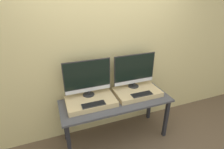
# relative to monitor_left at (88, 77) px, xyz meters

# --- Properties ---
(wall_back) EXTENTS (8.00, 0.04, 2.60)m
(wall_back) POSITION_rel_monitor_left_xyz_m (0.37, 0.20, 0.22)
(wall_back) COLOR #DBC684
(wall_back) RESTS_ON ground_plane
(workbench) EXTENTS (1.64, 0.61, 0.71)m
(workbench) POSITION_rel_monitor_left_xyz_m (0.37, -0.17, -0.45)
(workbench) COLOR #47474C
(workbench) RESTS_ON ground_plane
(wooden_riser_left) EXTENTS (0.69, 0.44, 0.07)m
(wooden_riser_left) POSITION_rel_monitor_left_xyz_m (0.00, -0.12, -0.33)
(wooden_riser_left) COLOR #D6B77F
(wooden_riser_left) RESTS_ON workbench
(monitor_left) EXTENTS (0.67, 0.17, 0.54)m
(monitor_left) POSITION_rel_monitor_left_xyz_m (0.00, 0.00, 0.00)
(monitor_left) COLOR #282828
(monitor_left) RESTS_ON wooden_riser_left
(keyboard_left) EXTENTS (0.32, 0.11, 0.01)m
(keyboard_left) POSITION_rel_monitor_left_xyz_m (0.00, -0.27, -0.28)
(keyboard_left) COLOR #2D2D2D
(keyboard_left) RESTS_ON wooden_riser_left
(wooden_riser_right) EXTENTS (0.69, 0.44, 0.07)m
(wooden_riser_right) POSITION_rel_monitor_left_xyz_m (0.74, -0.12, -0.33)
(wooden_riser_right) COLOR #D6B77F
(wooden_riser_right) RESTS_ON workbench
(monitor_right) EXTENTS (0.67, 0.17, 0.54)m
(monitor_right) POSITION_rel_monitor_left_xyz_m (0.74, 0.00, 0.00)
(monitor_right) COLOR #282828
(monitor_right) RESTS_ON wooden_riser_right
(keyboard_right) EXTENTS (0.32, 0.11, 0.01)m
(keyboard_right) POSITION_rel_monitor_left_xyz_m (0.74, -0.27, -0.28)
(keyboard_right) COLOR #2D2D2D
(keyboard_right) RESTS_ON wooden_riser_right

